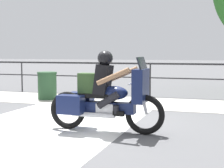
% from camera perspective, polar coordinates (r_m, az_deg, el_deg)
% --- Properties ---
extents(ground_plane, '(120.00, 120.00, 0.00)m').
position_cam_1_polar(ground_plane, '(7.11, -2.12, -6.96)').
color(ground_plane, '#565659').
extents(sidewalk_band, '(44.00, 2.40, 0.01)m').
position_cam_1_polar(sidewalk_band, '(10.31, 4.41, -3.10)').
color(sidewalk_band, '#B7B2A8').
rests_on(sidewalk_band, ground).
extents(crosswalk_band, '(3.37, 6.00, 0.01)m').
position_cam_1_polar(crosswalk_band, '(7.35, -10.34, -6.61)').
color(crosswalk_band, silver).
rests_on(crosswalk_band, ground).
extents(fence_railing, '(36.00, 0.05, 1.15)m').
position_cam_1_polar(fence_railing, '(11.89, 6.38, 2.35)').
color(fence_railing, '#232326').
rests_on(fence_railing, ground).
extents(motorcycle, '(2.29, 0.76, 1.54)m').
position_cam_1_polar(motorcycle, '(6.49, -1.25, -2.02)').
color(motorcycle, black).
rests_on(motorcycle, ground).
extents(trash_bin, '(0.62, 0.62, 0.88)m').
position_cam_1_polar(trash_bin, '(11.18, -10.72, -0.26)').
color(trash_bin, '#284C2D').
rests_on(trash_bin, ground).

